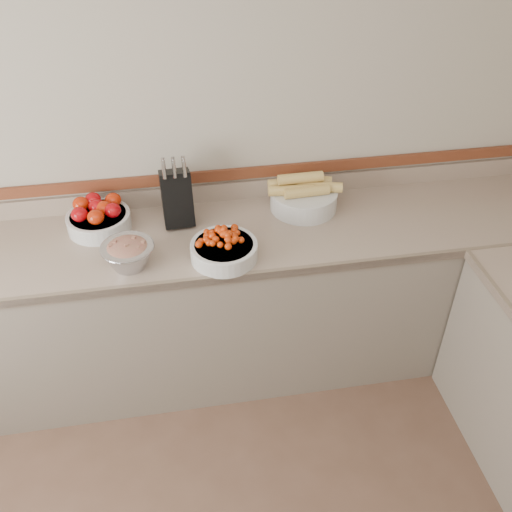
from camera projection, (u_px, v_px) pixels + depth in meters
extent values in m
plane|color=#AFA390|center=(162.00, 133.00, 2.75)|extent=(4.00, 0.00, 4.00)
cube|color=gray|center=(173.00, 243.00, 2.75)|extent=(4.00, 0.65, 0.04)
cube|color=slate|center=(181.00, 311.00, 3.03)|extent=(4.00, 0.63, 0.86)
cube|color=#715F4C|center=(177.00, 284.00, 2.51)|extent=(4.00, 0.02, 0.04)
cube|color=gray|center=(169.00, 196.00, 2.96)|extent=(4.00, 0.02, 0.10)
cube|color=brown|center=(167.00, 180.00, 2.89)|extent=(4.00, 0.02, 0.06)
cube|color=black|center=(177.00, 198.00, 2.78)|extent=(0.16, 0.19, 0.29)
cylinder|color=silver|center=(164.00, 171.00, 2.64)|extent=(0.02, 0.04, 0.08)
cylinder|color=silver|center=(174.00, 170.00, 2.65)|extent=(0.02, 0.04, 0.08)
cylinder|color=silver|center=(184.00, 169.00, 2.66)|extent=(0.02, 0.04, 0.08)
cylinder|color=silver|center=(164.00, 168.00, 2.67)|extent=(0.02, 0.04, 0.08)
cylinder|color=silver|center=(174.00, 167.00, 2.67)|extent=(0.02, 0.04, 0.08)
cylinder|color=silver|center=(184.00, 166.00, 2.68)|extent=(0.02, 0.04, 0.08)
cylinder|color=silver|center=(164.00, 165.00, 2.69)|extent=(0.02, 0.04, 0.08)
cylinder|color=silver|center=(174.00, 164.00, 2.69)|extent=(0.02, 0.04, 0.08)
cylinder|color=silver|center=(184.00, 163.00, 2.70)|extent=(0.02, 0.04, 0.08)
cylinder|color=silver|center=(99.00, 221.00, 2.79)|extent=(0.31, 0.31, 0.08)
torus|color=silver|center=(98.00, 215.00, 2.77)|extent=(0.31, 0.31, 0.01)
cylinder|color=white|center=(98.00, 215.00, 2.77)|extent=(0.27, 0.27, 0.01)
ellipsoid|color=#A4060B|center=(79.00, 214.00, 2.70)|extent=(0.08, 0.08, 0.07)
ellipsoid|color=#B32106|center=(96.00, 217.00, 2.68)|extent=(0.08, 0.08, 0.07)
ellipsoid|color=#A4060B|center=(113.00, 210.00, 2.73)|extent=(0.08, 0.08, 0.07)
ellipsoid|color=#B32106|center=(81.00, 204.00, 2.77)|extent=(0.08, 0.08, 0.07)
ellipsoid|color=#A4060B|center=(97.00, 207.00, 2.76)|extent=(0.08, 0.08, 0.07)
ellipsoid|color=#B32106|center=(113.00, 200.00, 2.80)|extent=(0.08, 0.08, 0.07)
ellipsoid|color=#A4060B|center=(93.00, 200.00, 2.80)|extent=(0.08, 0.08, 0.07)
ellipsoid|color=#B32106|center=(104.00, 208.00, 2.74)|extent=(0.08, 0.08, 0.07)
cylinder|color=silver|center=(224.00, 251.00, 2.60)|extent=(0.31, 0.31, 0.08)
torus|color=silver|center=(224.00, 245.00, 2.58)|extent=(0.31, 0.31, 0.01)
cylinder|color=white|center=(224.00, 245.00, 2.58)|extent=(0.27, 0.27, 0.01)
sphere|color=#BA2D06|center=(207.00, 232.00, 2.61)|extent=(0.03, 0.03, 0.03)
sphere|color=#BA2D06|center=(230.00, 230.00, 2.58)|extent=(0.03, 0.03, 0.03)
sphere|color=#BA2D06|center=(220.00, 239.00, 2.52)|extent=(0.03, 0.03, 0.03)
sphere|color=#BA2D06|center=(223.00, 232.00, 2.54)|extent=(0.03, 0.03, 0.03)
sphere|color=#BA2D06|center=(210.00, 236.00, 2.57)|extent=(0.03, 0.03, 0.03)
sphere|color=#BA2D06|center=(227.00, 232.00, 2.56)|extent=(0.03, 0.03, 0.03)
sphere|color=#BA2D06|center=(236.00, 237.00, 2.54)|extent=(0.03, 0.03, 0.03)
sphere|color=#BA2D06|center=(205.00, 241.00, 2.54)|extent=(0.03, 0.03, 0.03)
sphere|color=#BA2D06|center=(209.00, 243.00, 2.53)|extent=(0.03, 0.03, 0.03)
sphere|color=#BA2D06|center=(220.00, 231.00, 2.58)|extent=(0.03, 0.03, 0.03)
sphere|color=#BA2D06|center=(215.00, 244.00, 2.51)|extent=(0.03, 0.03, 0.03)
sphere|color=#BA2D06|center=(211.00, 230.00, 2.62)|extent=(0.03, 0.03, 0.03)
sphere|color=#BA2D06|center=(201.00, 241.00, 2.55)|extent=(0.03, 0.03, 0.03)
sphere|color=#BA2D06|center=(223.00, 232.00, 2.54)|extent=(0.03, 0.03, 0.03)
sphere|color=#BA2D06|center=(223.00, 231.00, 2.53)|extent=(0.03, 0.03, 0.03)
sphere|color=#BA2D06|center=(216.00, 244.00, 2.51)|extent=(0.03, 0.03, 0.03)
sphere|color=#BA2D06|center=(228.00, 241.00, 2.52)|extent=(0.03, 0.03, 0.03)
sphere|color=#BA2D06|center=(219.00, 228.00, 2.63)|extent=(0.03, 0.03, 0.03)
sphere|color=#BA2D06|center=(212.00, 232.00, 2.57)|extent=(0.03, 0.03, 0.03)
sphere|color=#BA2D06|center=(222.00, 245.00, 2.51)|extent=(0.03, 0.03, 0.03)
sphere|color=#BA2D06|center=(224.00, 234.00, 2.54)|extent=(0.03, 0.03, 0.03)
sphere|color=#BA2D06|center=(242.00, 237.00, 2.57)|extent=(0.03, 0.03, 0.03)
sphere|color=#BA2D06|center=(210.00, 232.00, 2.58)|extent=(0.03, 0.03, 0.03)
sphere|color=#BA2D06|center=(222.00, 232.00, 2.54)|extent=(0.03, 0.03, 0.03)
sphere|color=#BA2D06|center=(233.00, 236.00, 2.55)|extent=(0.03, 0.03, 0.03)
sphere|color=#BA2D06|center=(229.00, 239.00, 2.52)|extent=(0.03, 0.03, 0.03)
sphere|color=#BA2D06|center=(233.00, 233.00, 2.55)|extent=(0.03, 0.03, 0.03)
sphere|color=#BA2D06|center=(214.00, 239.00, 2.54)|extent=(0.03, 0.03, 0.03)
sphere|color=#BA2D06|center=(241.00, 240.00, 2.54)|extent=(0.03, 0.03, 0.03)
sphere|color=#BA2D06|center=(231.00, 229.00, 2.60)|extent=(0.03, 0.03, 0.03)
sphere|color=#BA2D06|center=(214.00, 231.00, 2.59)|extent=(0.03, 0.03, 0.03)
sphere|color=#BA2D06|center=(218.00, 232.00, 2.55)|extent=(0.03, 0.03, 0.03)
sphere|color=#BA2D06|center=(213.00, 243.00, 2.51)|extent=(0.03, 0.03, 0.03)
sphere|color=#BA2D06|center=(229.00, 231.00, 2.56)|extent=(0.03, 0.03, 0.03)
sphere|color=#BA2D06|center=(214.00, 248.00, 2.50)|extent=(0.03, 0.03, 0.03)
sphere|color=#BA2D06|center=(207.00, 241.00, 2.54)|extent=(0.03, 0.03, 0.03)
sphere|color=#BA2D06|center=(224.00, 232.00, 2.54)|extent=(0.03, 0.03, 0.03)
sphere|color=#BA2D06|center=(220.00, 233.00, 2.53)|extent=(0.03, 0.03, 0.03)
sphere|color=#BA2D06|center=(230.00, 226.00, 2.65)|extent=(0.03, 0.03, 0.03)
cylinder|color=silver|center=(304.00, 199.00, 2.93)|extent=(0.34, 0.34, 0.10)
torus|color=silver|center=(304.00, 192.00, 2.90)|extent=(0.35, 0.35, 0.01)
cylinder|color=tan|center=(291.00, 190.00, 2.86)|extent=(0.23, 0.07, 0.05)
cylinder|color=tan|center=(307.00, 192.00, 2.84)|extent=(0.23, 0.06, 0.05)
cylinder|color=tan|center=(320.00, 187.00, 2.88)|extent=(0.24, 0.10, 0.05)
cylinder|color=tan|center=(290.00, 183.00, 2.91)|extent=(0.23, 0.06, 0.05)
cylinder|color=tan|center=(309.00, 180.00, 2.94)|extent=(0.23, 0.12, 0.05)
cylinder|color=tan|center=(300.00, 178.00, 2.85)|extent=(0.23, 0.06, 0.05)
cylinder|color=#B2B2BA|center=(129.00, 256.00, 2.55)|extent=(0.24, 0.24, 0.11)
torus|color=#B2B2BA|center=(127.00, 247.00, 2.52)|extent=(0.24, 0.24, 0.01)
ellipsoid|color=#991143|center=(127.00, 248.00, 2.52)|extent=(0.20, 0.20, 0.06)
cube|color=#991143|center=(126.00, 245.00, 2.49)|extent=(0.02, 0.02, 0.02)
cube|color=#869D4C|center=(110.00, 246.00, 2.50)|extent=(0.02, 0.02, 0.02)
cube|color=#991143|center=(123.00, 246.00, 2.51)|extent=(0.02, 0.02, 0.02)
cube|color=#869D4C|center=(138.00, 248.00, 2.49)|extent=(0.02, 0.02, 0.02)
cube|color=#991143|center=(123.00, 244.00, 2.52)|extent=(0.02, 0.02, 0.02)
cube|color=#869D4C|center=(143.00, 242.00, 2.52)|extent=(0.02, 0.02, 0.02)
cube|color=#991143|center=(110.00, 247.00, 2.50)|extent=(0.02, 0.02, 0.02)
cube|color=#869D4C|center=(114.00, 242.00, 2.51)|extent=(0.02, 0.02, 0.02)
cube|color=#991143|center=(126.00, 248.00, 2.49)|extent=(0.02, 0.02, 0.02)
cube|color=#869D4C|center=(134.00, 238.00, 2.54)|extent=(0.02, 0.02, 0.02)
cube|color=#991143|center=(128.00, 246.00, 2.51)|extent=(0.02, 0.02, 0.02)
cube|color=#869D4C|center=(127.00, 246.00, 2.49)|extent=(0.02, 0.02, 0.02)
cube|color=#991143|center=(122.00, 249.00, 2.49)|extent=(0.02, 0.02, 0.02)
cube|color=#869D4C|center=(120.00, 252.00, 2.47)|extent=(0.02, 0.02, 0.02)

